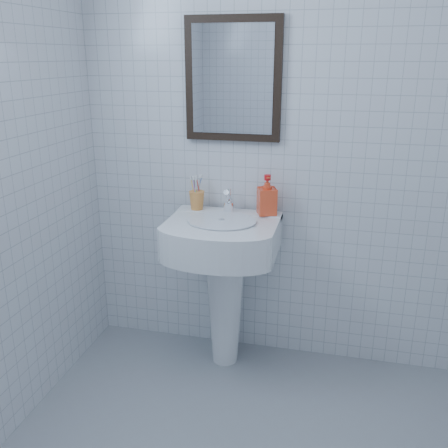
# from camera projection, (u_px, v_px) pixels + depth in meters

# --- Properties ---
(wall_back) EXTENTS (2.20, 0.02, 2.50)m
(wall_back) POSITION_uv_depth(u_px,v_px,m) (285.00, 140.00, 2.60)
(wall_back) COLOR silver
(wall_back) RESTS_ON ground
(washbasin) EXTENTS (0.57, 0.42, 0.88)m
(washbasin) POSITION_uv_depth(u_px,v_px,m) (224.00, 268.00, 2.67)
(washbasin) COLOR white
(washbasin) RESTS_ON ground
(faucet) EXTENTS (0.06, 0.12, 0.14)m
(faucet) POSITION_uv_depth(u_px,v_px,m) (229.00, 203.00, 2.66)
(faucet) COLOR white
(faucet) RESTS_ON washbasin
(toothbrush_cup) EXTENTS (0.11, 0.11, 0.10)m
(toothbrush_cup) POSITION_uv_depth(u_px,v_px,m) (197.00, 200.00, 2.72)
(toothbrush_cup) COLOR #EC9141
(toothbrush_cup) RESTS_ON washbasin
(soap_dispenser) EXTENTS (0.12, 0.12, 0.21)m
(soap_dispenser) POSITION_uv_depth(u_px,v_px,m) (267.00, 195.00, 2.62)
(soap_dispenser) COLOR red
(soap_dispenser) RESTS_ON washbasin
(wall_mirror) EXTENTS (0.50, 0.04, 0.62)m
(wall_mirror) POSITION_uv_depth(u_px,v_px,m) (233.00, 80.00, 2.54)
(wall_mirror) COLOR black
(wall_mirror) RESTS_ON wall_back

